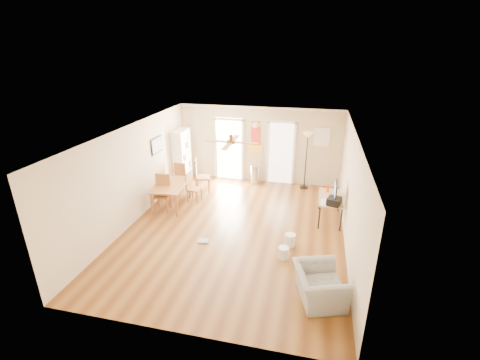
% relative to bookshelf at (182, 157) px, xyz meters
% --- Properties ---
extents(floor, '(7.00, 7.00, 0.00)m').
position_rel_bookshelf_xyz_m(floor, '(2.55, -2.79, -0.92)').
color(floor, brown).
rests_on(floor, ground).
extents(ceiling, '(5.50, 7.00, 0.00)m').
position_rel_bookshelf_xyz_m(ceiling, '(2.55, -2.79, 1.68)').
color(ceiling, silver).
rests_on(ceiling, floor).
extents(wall_back, '(5.50, 0.04, 2.60)m').
position_rel_bookshelf_xyz_m(wall_back, '(2.55, 0.71, 0.38)').
color(wall_back, beige).
rests_on(wall_back, floor).
extents(wall_front, '(5.50, 0.04, 2.60)m').
position_rel_bookshelf_xyz_m(wall_front, '(2.55, -6.29, 0.38)').
color(wall_front, beige).
rests_on(wall_front, floor).
extents(wall_left, '(0.04, 7.00, 2.60)m').
position_rel_bookshelf_xyz_m(wall_left, '(-0.20, -2.79, 0.38)').
color(wall_left, beige).
rests_on(wall_left, floor).
extents(wall_right, '(0.04, 7.00, 2.60)m').
position_rel_bookshelf_xyz_m(wall_right, '(5.30, -2.79, 0.38)').
color(wall_right, beige).
rests_on(wall_right, floor).
extents(crown_molding, '(5.50, 7.00, 0.08)m').
position_rel_bookshelf_xyz_m(crown_molding, '(2.55, -2.79, 1.64)').
color(crown_molding, white).
rests_on(crown_molding, wall_back).
extents(kitchen_doorway, '(0.90, 0.10, 2.10)m').
position_rel_bookshelf_xyz_m(kitchen_doorway, '(1.50, 0.70, 0.13)').
color(kitchen_doorway, white).
rests_on(kitchen_doorway, wall_back).
extents(bathroom_doorway, '(0.80, 0.10, 2.10)m').
position_rel_bookshelf_xyz_m(bathroom_doorway, '(3.30, 0.70, 0.13)').
color(bathroom_doorway, white).
rests_on(bathroom_doorway, wall_back).
extents(wall_decal, '(0.46, 0.03, 1.10)m').
position_rel_bookshelf_xyz_m(wall_decal, '(2.42, 0.69, 0.63)').
color(wall_decal, red).
rests_on(wall_decal, wall_back).
extents(ac_grille, '(0.50, 0.04, 0.60)m').
position_rel_bookshelf_xyz_m(ac_grille, '(4.60, 0.68, 0.78)').
color(ac_grille, white).
rests_on(ac_grille, wall_back).
extents(framed_poster, '(0.04, 0.66, 0.48)m').
position_rel_bookshelf_xyz_m(framed_poster, '(-0.18, -1.39, 0.78)').
color(framed_poster, black).
rests_on(framed_poster, wall_left).
extents(ceiling_fan, '(1.24, 1.24, 0.20)m').
position_rel_bookshelf_xyz_m(ceiling_fan, '(2.55, -3.09, 1.51)').
color(ceiling_fan, '#593819').
rests_on(ceiling_fan, ceiling).
extents(bookshelf, '(0.56, 0.90, 1.85)m').
position_rel_bookshelf_xyz_m(bookshelf, '(0.00, 0.00, 0.00)').
color(bookshelf, white).
rests_on(bookshelf, floor).
extents(dining_table, '(0.96, 1.46, 0.70)m').
position_rel_bookshelf_xyz_m(dining_table, '(0.40, -1.87, -0.57)').
color(dining_table, '#9E6133').
rests_on(dining_table, floor).
extents(dining_chair_right_a, '(0.57, 0.57, 1.10)m').
position_rel_bookshelf_xyz_m(dining_chair_right_a, '(0.95, -0.64, -0.37)').
color(dining_chair_right_a, '#9A5C31').
rests_on(dining_chair_right_a, floor).
extents(dining_chair_right_b, '(0.41, 0.41, 0.91)m').
position_rel_bookshelf_xyz_m(dining_chair_right_b, '(0.95, -1.42, -0.47)').
color(dining_chair_right_b, '#976030').
rests_on(dining_chair_right_b, floor).
extents(dining_chair_near, '(0.48, 0.48, 1.04)m').
position_rel_bookshelf_xyz_m(dining_chair_near, '(0.25, -2.19, -0.40)').
color(dining_chair_near, '#955A30').
rests_on(dining_chair_near, floor).
extents(dining_chair_far, '(0.41, 0.41, 0.95)m').
position_rel_bookshelf_xyz_m(dining_chair_far, '(0.23, -0.57, -0.45)').
color(dining_chair_far, '#AC6D37').
rests_on(dining_chair_far, floor).
extents(trash_can, '(0.35, 0.35, 0.65)m').
position_rel_bookshelf_xyz_m(trash_can, '(2.47, 0.42, -0.60)').
color(trash_can, '#B9B8BB').
rests_on(trash_can, floor).
extents(torchiere_lamp, '(0.43, 0.43, 1.90)m').
position_rel_bookshelf_xyz_m(torchiere_lamp, '(4.16, 0.39, 0.03)').
color(torchiere_lamp, black).
rests_on(torchiere_lamp, floor).
extents(computer_desk, '(0.62, 1.24, 0.67)m').
position_rel_bookshelf_xyz_m(computer_desk, '(4.94, -1.67, -0.59)').
color(computer_desk, tan).
rests_on(computer_desk, floor).
extents(imac, '(0.23, 0.57, 0.53)m').
position_rel_bookshelf_xyz_m(imac, '(5.02, -1.93, 0.01)').
color(imac, black).
rests_on(imac, computer_desk).
extents(keyboard, '(0.15, 0.45, 0.02)m').
position_rel_bookshelf_xyz_m(keyboard, '(4.75, -2.05, -0.25)').
color(keyboard, silver).
rests_on(keyboard, computer_desk).
extents(printer, '(0.41, 0.44, 0.19)m').
position_rel_bookshelf_xyz_m(printer, '(5.00, -2.11, -0.16)').
color(printer, black).
rests_on(printer, computer_desk).
extents(orange_bottle, '(0.10, 0.10, 0.24)m').
position_rel_bookshelf_xyz_m(orange_bottle, '(4.85, -1.32, -0.14)').
color(orange_bottle, '#D74313').
rests_on(orange_bottle, computer_desk).
extents(wastebasket_a, '(0.29, 0.29, 0.30)m').
position_rel_bookshelf_xyz_m(wastebasket_a, '(4.01, -3.22, -0.77)').
color(wastebasket_a, silver).
rests_on(wastebasket_a, floor).
extents(wastebasket_b, '(0.29, 0.29, 0.28)m').
position_rel_bookshelf_xyz_m(wastebasket_b, '(3.92, -3.77, -0.78)').
color(wastebasket_b, silver).
rests_on(wastebasket_b, floor).
extents(floor_cloth, '(0.29, 0.24, 0.04)m').
position_rel_bookshelf_xyz_m(floor_cloth, '(1.94, -3.53, -0.90)').
color(floor_cloth, '#969691').
rests_on(floor_cloth, floor).
extents(armchair, '(1.11, 1.19, 0.64)m').
position_rel_bookshelf_xyz_m(armchair, '(4.70, -4.94, -0.60)').
color(armchair, gray).
rests_on(armchair, floor).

